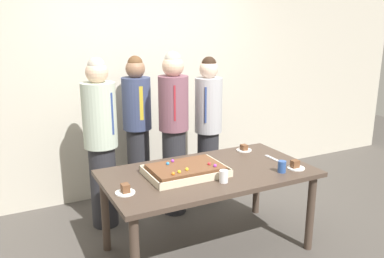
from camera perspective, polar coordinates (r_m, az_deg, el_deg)
The scene contains 14 objects.
ground_plane at distance 3.76m, azimuth 2.26°, elevation -16.75°, with size 12.00×12.00×0.00m, color #4C4742.
interior_back_panel at distance 4.69m, azimuth -7.19°, elevation 8.98°, with size 8.00×0.12×3.00m, color beige.
party_table at distance 3.46m, azimuth 2.37°, elevation -7.35°, with size 1.79×0.96×0.75m.
sheet_cake at distance 3.35m, azimuth -0.94°, elevation -5.92°, with size 0.66×0.45×0.10m.
plated_slice_near_left at distance 3.99m, azimuth 7.45°, elevation -2.83°, with size 0.15×0.15×0.06m.
plated_slice_near_right at distance 3.60m, azimuth 14.60°, elevation -5.14°, with size 0.15×0.15×0.07m.
plated_slice_far_left at distance 3.04m, azimuth -9.54°, elevation -8.65°, with size 0.15×0.15×0.07m.
drink_cup_nearest at distance 3.20m, azimuth 4.56°, elevation -6.77°, with size 0.07×0.07×0.10m, color white.
drink_cup_middle at distance 3.48m, azimuth 12.75°, elevation -5.28°, with size 0.07×0.07×0.10m, color #2D5199.
cake_server_utensil at distance 3.81m, azimuth 11.44°, elevation -4.14°, with size 0.03×0.20×0.01m, color silver.
person_serving_front at distance 4.38m, azimuth -7.82°, elevation 0.15°, with size 0.31×0.31×1.65m.
person_green_shirt_behind at distance 4.43m, azimuth 2.34°, elevation 0.37°, with size 0.30×0.30×1.63m.
person_striped_tie_right at distance 3.92m, azimuth -12.91°, elevation -1.69°, with size 0.32×0.32×1.68m.
person_far_right_suit at distance 4.09m, azimuth -2.63°, elevation -0.19°, with size 0.30×0.30×1.71m.
Camera 1 is at (-1.57, -2.79, 1.97)m, focal length 37.23 mm.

